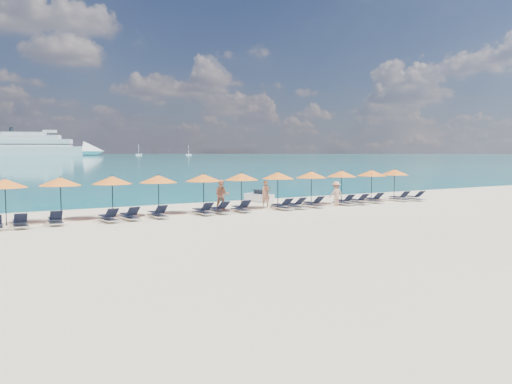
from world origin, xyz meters
TOP-DOWN VIEW (x-y plane):
  - ground at (0.00, 0.00)m, footprint 1400.00×1400.00m
  - cruise_ship at (54.86, 520.15)m, footprint 119.68×62.24m
  - sailboat_near at (149.78, 509.00)m, footprint 6.48×2.16m
  - sailboat_far at (198.46, 486.69)m, footprint 6.00×2.00m
  - jetski at (3.53, 8.57)m, footprint 1.31×2.41m
  - beachgoer_a at (2.12, 5.35)m, footprint 0.63×0.43m
  - beachgoer_b at (-1.18, 5.03)m, footprint 1.04×0.87m
  - beachgoer_c at (6.39, 3.59)m, footprint 1.05×0.51m
  - umbrella_0 at (-12.81, 4.60)m, footprint 2.10×2.10m
  - umbrella_1 at (-10.31, 4.83)m, footprint 2.10×2.10m
  - umbrella_2 at (-7.74, 4.77)m, footprint 2.10×2.10m
  - umbrella_3 at (-5.25, 4.67)m, footprint 2.10×2.10m
  - umbrella_4 at (-2.57, 4.60)m, footprint 2.10×2.10m
  - umbrella_5 at (-0.07, 4.60)m, footprint 2.10×2.10m
  - umbrella_6 at (2.59, 4.69)m, footprint 2.10×2.10m
  - umbrella_7 at (5.12, 4.57)m, footprint 2.10×2.10m
  - umbrella_8 at (7.78, 4.69)m, footprint 2.10×2.10m
  - umbrella_9 at (10.40, 4.57)m, footprint 2.10×2.10m
  - umbrella_10 at (12.92, 4.84)m, footprint 2.10×2.10m
  - lounger_1 at (-12.32, 3.47)m, footprint 0.67×1.72m
  - lounger_2 at (-10.77, 3.70)m, footprint 0.72×1.73m
  - lounger_3 at (-8.33, 3.37)m, footprint 0.77×1.75m
  - lounger_4 at (-7.19, 3.52)m, footprint 0.69×1.73m
  - lounger_5 at (-5.70, 3.56)m, footprint 0.65×1.71m
  - lounger_6 at (-3.09, 3.54)m, footprint 0.69×1.72m
  - lounger_7 at (-2.08, 3.64)m, footprint 0.76×1.75m
  - lounger_8 at (-0.60, 3.68)m, footprint 0.70×1.73m
  - lounger_9 at (2.07, 3.39)m, footprint 0.67×1.72m
  - lounger_10 at (3.07, 3.48)m, footprint 0.78×1.75m
  - lounger_11 at (4.51, 3.53)m, footprint 0.68×1.72m
  - lounger_12 at (7.12, 3.61)m, footprint 0.68×1.72m
  - lounger_13 at (8.23, 3.52)m, footprint 0.64×1.71m
  - lounger_14 at (9.76, 3.66)m, footprint 0.76×1.75m
  - lounger_15 at (12.27, 3.66)m, footprint 0.76×1.75m
  - lounger_16 at (13.38, 3.34)m, footprint 0.66×1.71m

SIDE VIEW (x-z plane):
  - ground at x=0.00m, z-range 0.00..0.00m
  - lounger_1 at x=-12.32m, z-range -0.09..0.56m
  - lounger_2 at x=-10.77m, z-range -0.09..0.56m
  - lounger_3 at x=-8.33m, z-range -0.09..0.56m
  - lounger_4 at x=-7.19m, z-range -0.09..0.56m
  - lounger_5 at x=-5.70m, z-range -0.09..0.56m
  - lounger_6 at x=-3.09m, z-range -0.09..0.56m
  - lounger_7 at x=-2.08m, z-range -0.09..0.56m
  - lounger_8 at x=-0.60m, z-range -0.09..0.56m
  - lounger_9 at x=2.07m, z-range -0.09..0.56m
  - lounger_10 at x=3.07m, z-range -0.09..0.56m
  - lounger_11 at x=4.51m, z-range -0.09..0.56m
  - lounger_12 at x=7.12m, z-range -0.09..0.56m
  - lounger_13 at x=8.23m, z-range -0.09..0.56m
  - lounger_14 at x=9.76m, z-range -0.09..0.56m
  - lounger_15 at x=12.27m, z-range -0.09..0.56m
  - lounger_16 at x=13.38m, z-range -0.09..0.56m
  - jetski at x=3.53m, z-range -0.07..0.74m
  - beachgoer_c at x=6.39m, z-range 0.00..1.60m
  - beachgoer_a at x=2.12m, z-range 0.00..1.68m
  - beachgoer_b at x=-1.18m, z-range 0.00..1.86m
  - sailboat_far at x=198.46m, z-range -4.37..6.63m
  - sailboat_near at x=149.78m, z-range -4.72..7.16m
  - umbrella_0 at x=-12.81m, z-range 0.88..3.16m
  - umbrella_1 at x=-10.31m, z-range 0.88..3.16m
  - umbrella_2 at x=-7.74m, z-range 0.88..3.16m
  - umbrella_3 at x=-5.25m, z-range 0.88..3.16m
  - umbrella_4 at x=-2.57m, z-range 0.88..3.16m
  - umbrella_5 at x=-0.07m, z-range 0.88..3.16m
  - umbrella_6 at x=2.59m, z-range 0.88..3.16m
  - umbrella_7 at x=5.12m, z-range 0.88..3.16m
  - umbrella_8 at x=7.78m, z-range 0.88..3.16m
  - umbrella_9 at x=10.40m, z-range 0.88..3.16m
  - umbrella_10 at x=12.92m, z-range 0.88..3.16m
  - cruise_ship at x=54.86m, z-range -8.08..25.62m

